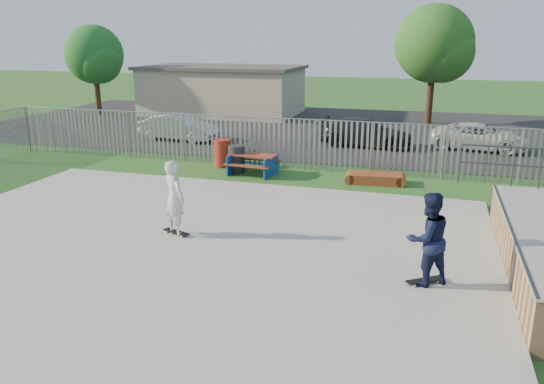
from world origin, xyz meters
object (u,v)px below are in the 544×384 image
(trash_bin_red, at_px, (222,153))
(car_silver, at_px, (179,127))
(car_white, at_px, (480,137))
(skater_navy, at_px, (428,239))
(car_dark, at_px, (365,132))
(tree_left, at_px, (94,55))
(funbox, at_px, (375,178))
(trash_bin_grey, at_px, (237,159))
(picnic_table, at_px, (253,164))
(tree_mid, at_px, (434,44))
(skater_white, at_px, (174,198))

(trash_bin_red, bearing_deg, car_silver, 132.44)
(car_white, height_order, skater_navy, skater_navy)
(car_dark, height_order, tree_left, tree_left)
(funbox, distance_m, trash_bin_grey, 5.34)
(picnic_table, xyz_separation_m, trash_bin_grey, (-0.68, 0.07, 0.14))
(funbox, relative_size, tree_mid, 0.27)
(picnic_table, relative_size, skater_white, 0.99)
(funbox, distance_m, car_silver, 11.75)
(car_dark, distance_m, skater_white, 14.04)
(car_white, distance_m, tree_left, 24.49)
(tree_left, bearing_deg, picnic_table, -39.10)
(picnic_table, height_order, funbox, picnic_table)
(tree_mid, distance_m, skater_white, 22.70)
(picnic_table, xyz_separation_m, trash_bin_red, (-1.56, 0.79, 0.16))
(car_silver, xyz_separation_m, car_dark, (9.21, 1.19, -0.00))
(trash_bin_red, height_order, tree_mid, tree_mid)
(trash_bin_grey, distance_m, car_white, 11.76)
(car_dark, distance_m, skater_navy, 15.10)
(funbox, xyz_separation_m, tree_mid, (1.57, 14.56, 4.49))
(funbox, distance_m, car_white, 8.32)
(skater_white, bearing_deg, car_dark, -73.79)
(car_white, height_order, tree_mid, tree_mid)
(trash_bin_red, height_order, car_white, car_white)
(trash_bin_red, bearing_deg, trash_bin_grey, -39.34)
(picnic_table, distance_m, trash_bin_grey, 0.69)
(picnic_table, relative_size, car_silver, 0.48)
(trash_bin_red, height_order, car_silver, car_silver)
(trash_bin_grey, bearing_deg, tree_mid, 64.52)
(car_silver, bearing_deg, tree_mid, -47.95)
(tree_mid, bearing_deg, car_silver, -142.65)
(picnic_table, bearing_deg, skater_white, -82.51)
(car_white, bearing_deg, tree_mid, 27.70)
(car_white, bearing_deg, tree_left, 87.50)
(car_white, relative_size, skater_navy, 2.22)
(trash_bin_grey, xyz_separation_m, tree_left, (-14.45, 12.23, 3.41))
(trash_bin_red, distance_m, tree_mid, 16.32)
(trash_bin_grey, height_order, skater_white, skater_white)
(trash_bin_red, relative_size, skater_white, 0.56)
(picnic_table, xyz_separation_m, car_dark, (3.44, 6.58, 0.29))
(trash_bin_grey, height_order, tree_mid, tree_mid)
(funbox, xyz_separation_m, skater_white, (-4.33, -7.08, 0.95))
(trash_bin_red, height_order, car_dark, car_dark)
(tree_left, bearing_deg, skater_white, -51.46)
(skater_white, bearing_deg, car_silver, -34.96)
(funbox, relative_size, skater_white, 0.94)
(tree_mid, distance_m, skater_navy, 23.01)
(trash_bin_red, distance_m, car_white, 12.06)
(funbox, height_order, tree_mid, tree_mid)
(funbox, bearing_deg, car_silver, 147.76)
(car_white, relative_size, tree_mid, 0.62)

